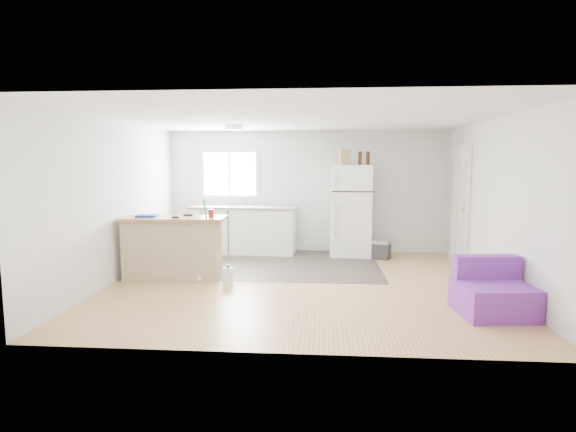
{
  "coord_description": "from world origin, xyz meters",
  "views": [
    {
      "loc": [
        0.3,
        -6.47,
        1.75
      ],
      "look_at": [
        -0.24,
        0.7,
        0.91
      ],
      "focal_mm": 28.0,
      "sensor_mm": 36.0,
      "label": 1
    }
  ],
  "objects_px": {
    "peninsula": "(173,248)",
    "cooler": "(378,249)",
    "red_cup": "(211,213)",
    "cardboard_box": "(345,157)",
    "refrigerator": "(351,210)",
    "bottle_left": "(360,158)",
    "blue_tray": "(147,216)",
    "purple_seat": "(492,294)",
    "mop": "(203,266)",
    "bottle_right": "(368,158)",
    "cleaner_jug": "(228,276)",
    "kitchen_cabinets": "(244,229)"
  },
  "relations": [
    {
      "from": "peninsula",
      "to": "cooler",
      "type": "relative_size",
      "value": 2.97
    },
    {
      "from": "red_cup",
      "to": "cardboard_box",
      "type": "xyz_separation_m",
      "value": [
        2.07,
        1.96,
        0.87
      ]
    },
    {
      "from": "refrigerator",
      "to": "bottle_left",
      "type": "distance_m",
      "value": 1.0
    },
    {
      "from": "red_cup",
      "to": "blue_tray",
      "type": "xyz_separation_m",
      "value": [
        -0.98,
        -0.04,
        -0.04
      ]
    },
    {
      "from": "cooler",
      "to": "cardboard_box",
      "type": "xyz_separation_m",
      "value": [
        -0.63,
        0.22,
        1.7
      ]
    },
    {
      "from": "refrigerator",
      "to": "purple_seat",
      "type": "distance_m",
      "value": 3.67
    },
    {
      "from": "peninsula",
      "to": "cardboard_box",
      "type": "xyz_separation_m",
      "value": [
        2.68,
        1.96,
        1.4
      ]
    },
    {
      "from": "refrigerator",
      "to": "cooler",
      "type": "relative_size",
      "value": 3.25
    },
    {
      "from": "mop",
      "to": "bottle_right",
      "type": "xyz_separation_m",
      "value": [
        2.62,
        2.1,
        1.62
      ]
    },
    {
      "from": "purple_seat",
      "to": "bottle_left",
      "type": "bearing_deg",
      "value": 105.78
    },
    {
      "from": "red_cup",
      "to": "blue_tray",
      "type": "height_order",
      "value": "red_cup"
    },
    {
      "from": "cleaner_jug",
      "to": "purple_seat",
      "type": "bearing_deg",
      "value": -8.86
    },
    {
      "from": "bottle_right",
      "to": "purple_seat",
      "type": "bearing_deg",
      "value": -70.64
    },
    {
      "from": "mop",
      "to": "cooler",
      "type": "bearing_deg",
      "value": 44.03
    },
    {
      "from": "kitchen_cabinets",
      "to": "peninsula",
      "type": "relative_size",
      "value": 1.33
    },
    {
      "from": "purple_seat",
      "to": "cleaner_jug",
      "type": "height_order",
      "value": "purple_seat"
    },
    {
      "from": "peninsula",
      "to": "purple_seat",
      "type": "bearing_deg",
      "value": -20.23
    },
    {
      "from": "cooler",
      "to": "peninsula",
      "type": "bearing_deg",
      "value": -130.83
    },
    {
      "from": "purple_seat",
      "to": "cardboard_box",
      "type": "relative_size",
      "value": 2.86
    },
    {
      "from": "red_cup",
      "to": "bottle_left",
      "type": "height_order",
      "value": "bottle_left"
    },
    {
      "from": "refrigerator",
      "to": "bottle_right",
      "type": "xyz_separation_m",
      "value": [
        0.29,
        -0.05,
        0.99
      ]
    },
    {
      "from": "kitchen_cabinets",
      "to": "bottle_right",
      "type": "xyz_separation_m",
      "value": [
        2.38,
        -0.11,
        1.38
      ]
    },
    {
      "from": "cardboard_box",
      "to": "blue_tray",
      "type": "bearing_deg",
      "value": -146.83
    },
    {
      "from": "kitchen_cabinets",
      "to": "bottle_right",
      "type": "bearing_deg",
      "value": 0.64
    },
    {
      "from": "purple_seat",
      "to": "cleaner_jug",
      "type": "relative_size",
      "value": 2.95
    },
    {
      "from": "blue_tray",
      "to": "bottle_right",
      "type": "height_order",
      "value": "bottle_right"
    },
    {
      "from": "bottle_right",
      "to": "red_cup",
      "type": "bearing_deg",
      "value": -141.91
    },
    {
      "from": "red_cup",
      "to": "bottle_left",
      "type": "bearing_deg",
      "value": 39.81
    },
    {
      "from": "bottle_right",
      "to": "cooler",
      "type": "bearing_deg",
      "value": -49.21
    },
    {
      "from": "purple_seat",
      "to": "red_cup",
      "type": "xyz_separation_m",
      "value": [
        -3.66,
        1.31,
        0.78
      ]
    },
    {
      "from": "kitchen_cabinets",
      "to": "red_cup",
      "type": "relative_size",
      "value": 17.54
    },
    {
      "from": "kitchen_cabinets",
      "to": "mop",
      "type": "relative_size",
      "value": 1.68
    },
    {
      "from": "peninsula",
      "to": "refrigerator",
      "type": "height_order",
      "value": "refrigerator"
    },
    {
      "from": "cleaner_jug",
      "to": "kitchen_cabinets",
      "type": "bearing_deg",
      "value": 102.6
    },
    {
      "from": "refrigerator",
      "to": "mop",
      "type": "bearing_deg",
      "value": -132.84
    },
    {
      "from": "blue_tray",
      "to": "bottle_right",
      "type": "distance_m",
      "value": 4.11
    },
    {
      "from": "purple_seat",
      "to": "mop",
      "type": "distance_m",
      "value": 3.94
    },
    {
      "from": "kitchen_cabinets",
      "to": "red_cup",
      "type": "height_order",
      "value": "kitchen_cabinets"
    },
    {
      "from": "kitchen_cabinets",
      "to": "blue_tray",
      "type": "height_order",
      "value": "kitchen_cabinets"
    },
    {
      "from": "refrigerator",
      "to": "purple_seat",
      "type": "bearing_deg",
      "value": -62.19
    },
    {
      "from": "peninsula",
      "to": "bottle_right",
      "type": "height_order",
      "value": "bottle_right"
    },
    {
      "from": "purple_seat",
      "to": "peninsula",
      "type": "bearing_deg",
      "value": 157.25
    },
    {
      "from": "red_cup",
      "to": "kitchen_cabinets",
      "type": "bearing_deg",
      "value": 86.44
    },
    {
      "from": "kitchen_cabinets",
      "to": "purple_seat",
      "type": "xyz_separation_m",
      "value": [
        3.53,
        -3.38,
        -0.23
      ]
    },
    {
      "from": "bottle_left",
      "to": "cardboard_box",
      "type": "bearing_deg",
      "value": -177.54
    },
    {
      "from": "cleaner_jug",
      "to": "blue_tray",
      "type": "xyz_separation_m",
      "value": [
        -1.27,
        0.22,
        0.85
      ]
    },
    {
      "from": "cooler",
      "to": "purple_seat",
      "type": "height_order",
      "value": "purple_seat"
    },
    {
      "from": "peninsula",
      "to": "bottle_left",
      "type": "distance_m",
      "value": 3.82
    },
    {
      "from": "cooler",
      "to": "red_cup",
      "type": "xyz_separation_m",
      "value": [
        -2.7,
        -1.74,
        0.84
      ]
    },
    {
      "from": "cooler",
      "to": "kitchen_cabinets",
      "type": "bearing_deg",
      "value": -165.98
    }
  ]
}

